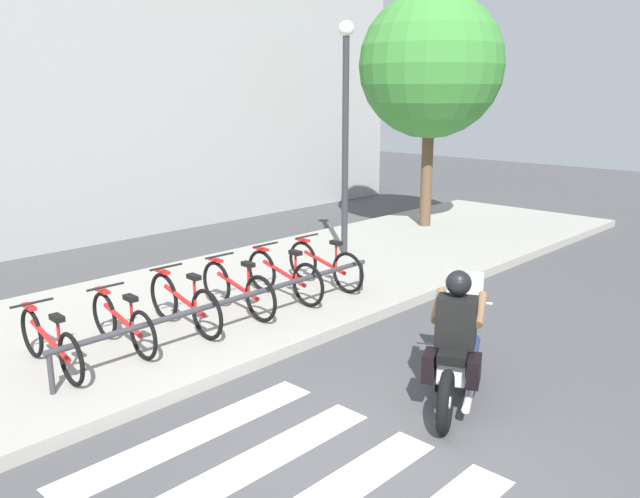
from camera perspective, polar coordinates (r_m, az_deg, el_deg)
The scene contains 15 objects.
ground_plane at distance 5.95m, azimuth 5.27°, elevation -18.49°, with size 48.00×48.00×0.00m, color #424244.
sidewalk at distance 9.08m, azimuth -17.50°, elevation -6.85°, with size 24.00×4.40×0.15m, color gray.
crosswalk_stripe_3 at distance 5.92m, azimuth -6.50°, elevation -18.68°, with size 2.80×0.40×0.01m, color white.
crosswalk_stripe_4 at distance 6.47m, azimuth -11.24°, elevation -15.82°, with size 2.80×0.40×0.01m, color white.
motorcycle at distance 7.02m, azimuth 12.01°, elevation -9.30°, with size 2.02×1.07×1.21m.
rider at distance 6.82m, azimuth 12.05°, elevation -6.72°, with size 0.76×0.70×1.43m.
bicycle_0 at distance 7.75m, azimuth -22.85°, elevation -7.67°, with size 0.48×1.65×0.72m.
bicycle_1 at distance 8.11m, azimuth -17.13°, elevation -6.24°, with size 0.48×1.55×0.72m.
bicycle_2 at distance 8.53m, azimuth -11.96°, elevation -4.73°, with size 0.48×1.66×0.79m.
bicycle_3 at distance 9.03m, azimuth -7.34°, elevation -3.51°, with size 0.48×1.66×0.78m.
bicycle_4 at distance 9.58m, azimuth -3.24°, elevation -2.39°, with size 0.48×1.70×0.79m.
bicycle_5 at distance 10.18m, azimuth 0.39°, elevation -1.40°, with size 0.48×1.66×0.78m.
bike_rack at distance 8.33m, azimuth -7.30°, elevation -4.51°, with size 5.02×0.07×0.49m.
street_lamp at distance 12.02m, azimuth 2.27°, elevation 11.34°, with size 0.28×0.28×4.41m.
tree_near_rack at distance 14.86m, azimuth 9.82°, elevation 15.73°, with size 3.18×3.18×5.33m.
Camera 1 is at (-3.98, -3.08, 3.17)m, focal length 36.03 mm.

